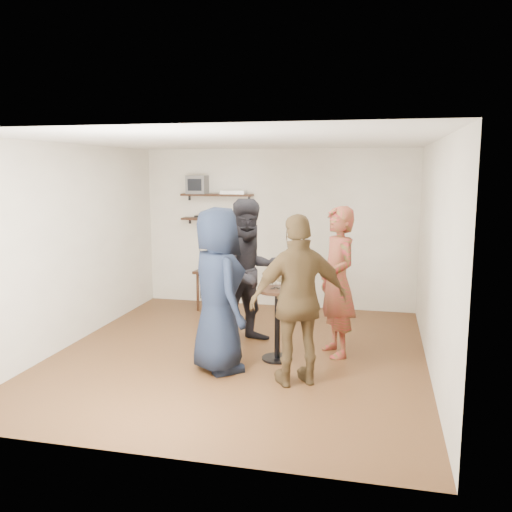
{
  "coord_description": "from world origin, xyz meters",
  "views": [
    {
      "loc": [
        1.65,
        -6.24,
        2.28
      ],
      "look_at": [
        0.12,
        0.4,
        1.18
      ],
      "focal_mm": 38.0,
      "sensor_mm": 36.0,
      "label": 1
    }
  ],
  "objects_px": {
    "radio": "(216,215)",
    "side_table": "(214,276)",
    "drinks_table": "(277,314)",
    "person_dark": "(250,272)",
    "person_brown": "(299,301)",
    "crt_monitor": "(198,185)",
    "person_navy": "(218,290)",
    "person_plaid": "(337,282)",
    "dvd_deck": "(234,192)"
  },
  "relations": [
    {
      "from": "radio",
      "to": "side_table",
      "type": "distance_m",
      "value": 1.02
    },
    {
      "from": "side_table",
      "to": "drinks_table",
      "type": "bearing_deg",
      "value": -55.95
    },
    {
      "from": "person_dark",
      "to": "person_brown",
      "type": "height_order",
      "value": "person_dark"
    },
    {
      "from": "crt_monitor",
      "to": "side_table",
      "type": "bearing_deg",
      "value": -39.19
    },
    {
      "from": "person_dark",
      "to": "side_table",
      "type": "bearing_deg",
      "value": 82.89
    },
    {
      "from": "drinks_table",
      "to": "person_navy",
      "type": "bearing_deg",
      "value": -141.86
    },
    {
      "from": "person_plaid",
      "to": "person_brown",
      "type": "xyz_separation_m",
      "value": [
        -0.32,
        -1.02,
        -0.01
      ]
    },
    {
      "from": "radio",
      "to": "person_navy",
      "type": "xyz_separation_m",
      "value": [
        0.92,
        -2.93,
        -0.58
      ]
    },
    {
      "from": "person_dark",
      "to": "person_navy",
      "type": "distance_m",
      "value": 1.06
    },
    {
      "from": "crt_monitor",
      "to": "person_brown",
      "type": "relative_size",
      "value": 0.18
    },
    {
      "from": "radio",
      "to": "person_navy",
      "type": "distance_m",
      "value": 3.12
    },
    {
      "from": "radio",
      "to": "person_plaid",
      "type": "bearing_deg",
      "value": -43.94
    },
    {
      "from": "crt_monitor",
      "to": "side_table",
      "type": "relative_size",
      "value": 0.49
    },
    {
      "from": "side_table",
      "to": "drinks_table",
      "type": "xyz_separation_m",
      "value": [
        1.46,
        -2.16,
        0.02
      ]
    },
    {
      "from": "dvd_deck",
      "to": "drinks_table",
      "type": "bearing_deg",
      "value": -63.92
    },
    {
      "from": "person_plaid",
      "to": "person_brown",
      "type": "bearing_deg",
      "value": -44.65
    },
    {
      "from": "radio",
      "to": "person_dark",
      "type": "bearing_deg",
      "value": -60.97
    },
    {
      "from": "side_table",
      "to": "person_navy",
      "type": "bearing_deg",
      "value": -71.82
    },
    {
      "from": "dvd_deck",
      "to": "side_table",
      "type": "relative_size",
      "value": 0.62
    },
    {
      "from": "dvd_deck",
      "to": "drinks_table",
      "type": "height_order",
      "value": "dvd_deck"
    },
    {
      "from": "crt_monitor",
      "to": "drinks_table",
      "type": "bearing_deg",
      "value": -53.39
    },
    {
      "from": "person_brown",
      "to": "drinks_table",
      "type": "bearing_deg",
      "value": -90.0
    },
    {
      "from": "radio",
      "to": "person_brown",
      "type": "relative_size",
      "value": 0.12
    },
    {
      "from": "person_dark",
      "to": "person_navy",
      "type": "xyz_separation_m",
      "value": [
        -0.12,
        -1.06,
        -0.02
      ]
    },
    {
      "from": "side_table",
      "to": "crt_monitor",
      "type": "bearing_deg",
      "value": 140.81
    },
    {
      "from": "person_plaid",
      "to": "crt_monitor",
      "type": "bearing_deg",
      "value": -157.55
    },
    {
      "from": "side_table",
      "to": "person_navy",
      "type": "relative_size",
      "value": 0.35
    },
    {
      "from": "person_plaid",
      "to": "person_navy",
      "type": "distance_m",
      "value": 1.51
    },
    {
      "from": "person_brown",
      "to": "person_dark",
      "type": "bearing_deg",
      "value": -84.49
    },
    {
      "from": "person_dark",
      "to": "person_brown",
      "type": "xyz_separation_m",
      "value": [
        0.83,
        -1.26,
        -0.04
      ]
    },
    {
      "from": "side_table",
      "to": "person_dark",
      "type": "xyz_separation_m",
      "value": [
        0.98,
        -1.57,
        0.41
      ]
    },
    {
      "from": "person_dark",
      "to": "person_navy",
      "type": "relative_size",
      "value": 1.02
    },
    {
      "from": "person_navy",
      "to": "person_plaid",
      "type": "bearing_deg",
      "value": -95.38
    },
    {
      "from": "drinks_table",
      "to": "person_plaid",
      "type": "distance_m",
      "value": 0.84
    },
    {
      "from": "dvd_deck",
      "to": "person_navy",
      "type": "height_order",
      "value": "dvd_deck"
    },
    {
      "from": "drinks_table",
      "to": "person_brown",
      "type": "relative_size",
      "value": 0.48
    },
    {
      "from": "dvd_deck",
      "to": "person_plaid",
      "type": "xyz_separation_m",
      "value": [
        1.88,
        -2.11,
        -0.98
      ]
    },
    {
      "from": "dvd_deck",
      "to": "person_navy",
      "type": "xyz_separation_m",
      "value": [
        0.61,
        -2.93,
        -0.96
      ]
    },
    {
      "from": "radio",
      "to": "person_plaid",
      "type": "relative_size",
      "value": 0.12
    },
    {
      "from": "dvd_deck",
      "to": "side_table",
      "type": "height_order",
      "value": "dvd_deck"
    },
    {
      "from": "person_dark",
      "to": "person_brown",
      "type": "bearing_deg",
      "value": -95.51
    },
    {
      "from": "radio",
      "to": "person_brown",
      "type": "distance_m",
      "value": 3.69
    },
    {
      "from": "drinks_table",
      "to": "person_dark",
      "type": "relative_size",
      "value": 0.46
    },
    {
      "from": "dvd_deck",
      "to": "crt_monitor",
      "type": "bearing_deg",
      "value": 180.0
    },
    {
      "from": "radio",
      "to": "drinks_table",
      "type": "bearing_deg",
      "value": -58.34
    },
    {
      "from": "dvd_deck",
      "to": "radio",
      "type": "bearing_deg",
      "value": 180.0
    },
    {
      "from": "radio",
      "to": "person_navy",
      "type": "height_order",
      "value": "person_navy"
    },
    {
      "from": "person_navy",
      "to": "side_table",
      "type": "bearing_deg",
      "value": -19.96
    },
    {
      "from": "person_navy",
      "to": "radio",
      "type": "bearing_deg",
      "value": -20.7
    },
    {
      "from": "person_plaid",
      "to": "person_navy",
      "type": "xyz_separation_m",
      "value": [
        -1.27,
        -0.82,
        0.01
      ]
    }
  ]
}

